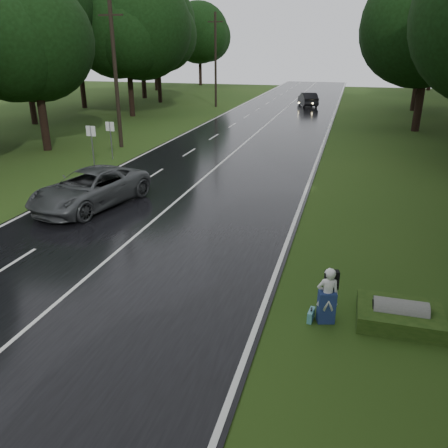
# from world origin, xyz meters

# --- Properties ---
(ground) EXTENTS (160.00, 160.00, 0.00)m
(ground) POSITION_xyz_m (0.00, 0.00, 0.00)
(ground) COLOR #274013
(ground) RESTS_ON ground
(road) EXTENTS (12.00, 140.00, 0.04)m
(road) POSITION_xyz_m (0.00, 20.00, 0.02)
(road) COLOR black
(road) RESTS_ON ground
(lane_center) EXTENTS (0.12, 140.00, 0.01)m
(lane_center) POSITION_xyz_m (0.00, 20.00, 0.04)
(lane_center) COLOR silver
(lane_center) RESTS_ON road
(grey_car) EXTENTS (4.07, 6.52, 1.68)m
(grey_car) POSITION_xyz_m (-3.54, 8.11, 0.88)
(grey_car) COLOR #414445
(grey_car) RESTS_ON road
(far_car) EXTENTS (3.05, 5.21, 1.62)m
(far_car) POSITION_xyz_m (2.29, 48.72, 0.85)
(far_car) COLOR black
(far_car) RESTS_ON road
(hitchhiker) EXTENTS (0.67, 0.64, 1.62)m
(hitchhiker) POSITION_xyz_m (7.55, 1.40, 0.75)
(hitchhiker) COLOR silver
(hitchhiker) RESTS_ON ground
(suitcase) EXTENTS (0.18, 0.46, 0.31)m
(suitcase) POSITION_xyz_m (7.16, 1.34, 0.16)
(suitcase) COLOR teal
(suitcase) RESTS_ON ground
(culvert) EXTENTS (1.39, 0.70, 0.70)m
(culvert) POSITION_xyz_m (9.45, 1.84, 0.00)
(culvert) COLOR slate
(culvert) RESTS_ON ground
(utility_pole_mid) EXTENTS (1.80, 0.28, 9.87)m
(utility_pole_mid) POSITION_xyz_m (-8.50, 20.57, 0.00)
(utility_pole_mid) COLOR black
(utility_pole_mid) RESTS_ON ground
(utility_pole_far) EXTENTS (1.80, 0.28, 10.61)m
(utility_pole_far) POSITION_xyz_m (-8.50, 45.19, 0.00)
(utility_pole_far) COLOR black
(utility_pole_far) RESTS_ON ground
(road_sign_a) EXTENTS (0.61, 0.10, 2.55)m
(road_sign_a) POSITION_xyz_m (-7.20, 14.56, 0.00)
(road_sign_a) COLOR white
(road_sign_a) RESTS_ON ground
(road_sign_b) EXTENTS (0.59, 0.10, 2.44)m
(road_sign_b) POSITION_xyz_m (-7.20, 16.85, 0.00)
(road_sign_b) COLOR white
(road_sign_b) RESTS_ON ground
(tree_left_d) EXTENTS (8.11, 8.11, 12.68)m
(tree_left_d) POSITION_xyz_m (-13.11, 18.19, 0.00)
(tree_left_d) COLOR black
(tree_left_d) RESTS_ON ground
(tree_left_e) EXTENTS (9.33, 9.33, 14.57)m
(tree_left_e) POSITION_xyz_m (-14.78, 35.19, 0.00)
(tree_left_e) COLOR black
(tree_left_e) RESTS_ON ground
(tree_left_f) EXTENTS (9.30, 9.30, 14.53)m
(tree_left_f) POSITION_xyz_m (-16.89, 47.65, 0.00)
(tree_left_f) COLOR black
(tree_left_f) RESTS_ON ground
(tree_right_e) EXTENTS (9.20, 9.20, 14.37)m
(tree_right_e) POSITION_xyz_m (13.17, 33.60, 0.00)
(tree_right_e) COLOR black
(tree_right_e) RESTS_ON ground
(tree_right_f) EXTENTS (9.95, 9.95, 15.54)m
(tree_right_f) POSITION_xyz_m (14.40, 47.93, 0.00)
(tree_right_f) COLOR black
(tree_right_f) RESTS_ON ground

